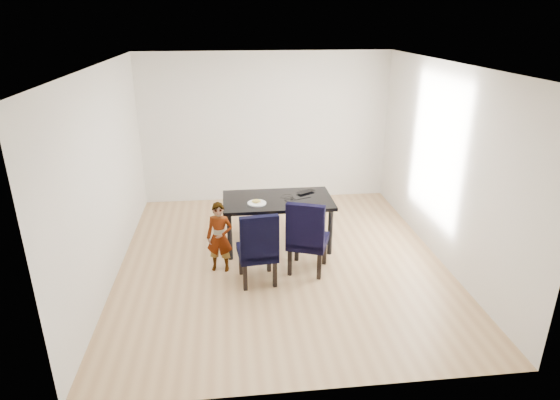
{
  "coord_description": "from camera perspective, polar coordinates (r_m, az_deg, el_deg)",
  "views": [
    {
      "loc": [
        -0.68,
        -5.84,
        3.25
      ],
      "look_at": [
        0.0,
        0.2,
        0.85
      ],
      "focal_mm": 30.0,
      "sensor_mm": 36.0,
      "label": 1
    }
  ],
  "objects": [
    {
      "name": "ceiling",
      "position": [
        5.91,
        0.23,
        16.24
      ],
      "size": [
        4.5,
        5.0,
        0.01
      ],
      "primitive_type": "cube",
      "color": "white",
      "rests_on": "wall_back"
    },
    {
      "name": "dining_table",
      "position": [
        7.0,
        -0.28,
        -2.72
      ],
      "size": [
        1.6,
        0.9,
        0.75
      ],
      "primitive_type": "cube",
      "color": "black",
      "rests_on": "floor"
    },
    {
      "name": "wall_back",
      "position": [
        8.59,
        -1.74,
        8.74
      ],
      "size": [
        4.5,
        0.01,
        2.7
      ],
      "primitive_type": "cube",
      "color": "white",
      "rests_on": "ground"
    },
    {
      "name": "child",
      "position": [
        6.33,
        -7.37,
        -4.52
      ],
      "size": [
        0.4,
        0.3,
        0.98
      ],
      "primitive_type": "imported",
      "rotation": [
        0.0,
        0.0,
        -0.2
      ],
      "color": "orange",
      "rests_on": "floor"
    },
    {
      "name": "chair_left",
      "position": [
        6.02,
        -2.82,
        -5.62
      ],
      "size": [
        0.53,
        0.55,
        1.01
      ],
      "primitive_type": "cube",
      "rotation": [
        0.0,
        0.0,
        0.1
      ],
      "color": "black",
      "rests_on": "floor"
    },
    {
      "name": "laptop",
      "position": [
        7.13,
        2.94,
        1.09
      ],
      "size": [
        0.35,
        0.31,
        0.02
      ],
      "primitive_type": "imported",
      "rotation": [
        0.0,
        0.0,
        3.66
      ],
      "color": "black",
      "rests_on": "dining_table"
    },
    {
      "name": "wall_front",
      "position": [
        3.9,
        4.5,
        -7.67
      ],
      "size": [
        4.5,
        0.01,
        2.7
      ],
      "primitive_type": "cube",
      "color": "white",
      "rests_on": "ground"
    },
    {
      "name": "wall_right",
      "position": [
        6.81,
        19.46,
        4.08
      ],
      "size": [
        0.01,
        5.0,
        2.7
      ],
      "primitive_type": "cube",
      "color": "silver",
      "rests_on": "ground"
    },
    {
      "name": "chair_right",
      "position": [
        6.28,
        3.45,
        -4.27
      ],
      "size": [
        0.65,
        0.67,
        1.04
      ],
      "primitive_type": "cube",
      "rotation": [
        0.0,
        0.0,
        -0.37
      ],
      "color": "black",
      "rests_on": "floor"
    },
    {
      "name": "sandwich",
      "position": [
        6.67,
        -2.91,
        -0.13
      ],
      "size": [
        0.14,
        0.07,
        0.05
      ],
      "primitive_type": "ellipsoid",
      "rotation": [
        0.0,
        0.0,
        -0.03
      ],
      "color": "gold",
      "rests_on": "plate"
    },
    {
      "name": "floor",
      "position": [
        6.72,
        0.19,
        -7.42
      ],
      "size": [
        4.5,
        5.0,
        0.01
      ],
      "primitive_type": "cube",
      "color": "tan",
      "rests_on": "ground"
    },
    {
      "name": "cable_tangle",
      "position": [
        6.82,
        1.19,
        0.05
      ],
      "size": [
        0.17,
        0.17,
        0.01
      ],
      "primitive_type": "torus",
      "rotation": [
        0.0,
        0.0,
        0.07
      ],
      "color": "black",
      "rests_on": "dining_table"
    },
    {
      "name": "wall_left",
      "position": [
        6.34,
        -20.5,
        2.71
      ],
      "size": [
        0.01,
        5.0,
        2.7
      ],
      "primitive_type": "cube",
      "color": "silver",
      "rests_on": "ground"
    },
    {
      "name": "plate",
      "position": [
        6.68,
        -2.84,
        -0.39
      ],
      "size": [
        0.28,
        0.28,
        0.01
      ],
      "primitive_type": "cylinder",
      "rotation": [
        0.0,
        0.0,
        0.04
      ],
      "color": "white",
      "rests_on": "dining_table"
    }
  ]
}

